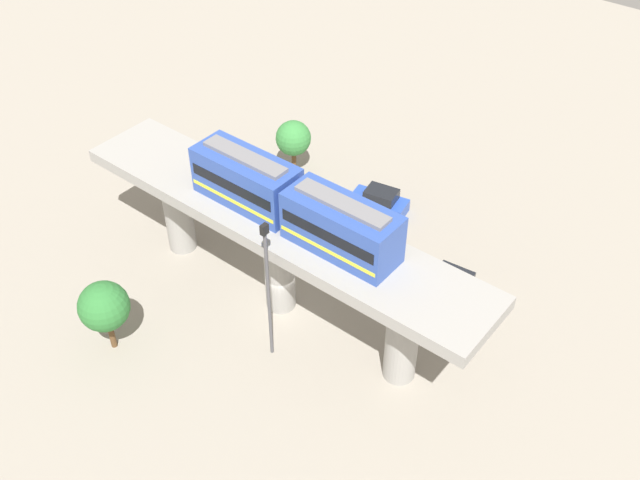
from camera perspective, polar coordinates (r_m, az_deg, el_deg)
ground_plane at (r=47.44m, az=-3.04°, el=-4.98°), size 120.00×120.00×0.00m
viaduct at (r=43.66m, az=-3.29°, el=0.12°), size 5.20×28.00×7.33m
train at (r=40.94m, az=-2.19°, el=2.96°), size 2.64×13.55×3.24m
parked_car_white at (r=48.36m, az=10.17°, el=-3.40°), size 2.23×4.37×1.76m
parked_car_silver at (r=54.97m, az=-6.83°, el=3.26°), size 2.15×4.34×1.76m
parked_car_blue at (r=54.47m, az=4.67°, el=3.04°), size 2.56×4.46×1.76m
tree_near_viaduct at (r=56.86m, az=-2.09°, el=7.92°), size 2.75×2.75×4.55m
tree_mid_lot at (r=44.28m, az=-16.48°, el=-5.00°), size 3.02×3.02×4.92m
signal_post at (r=40.74m, az=-4.07°, el=-3.65°), size 0.44×0.28×9.93m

